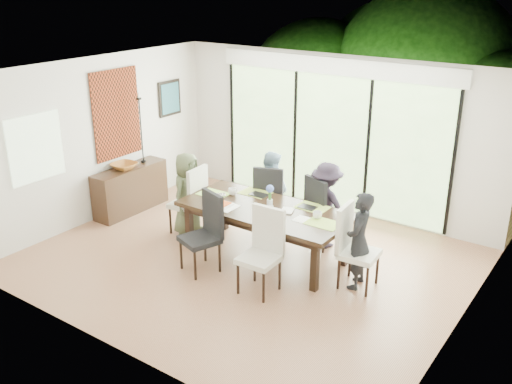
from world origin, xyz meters
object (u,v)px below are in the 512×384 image
Objects in this scene: sideboard at (131,189)px; cup_a at (232,191)px; vase at (270,204)px; cup_b at (270,209)px; person_right_end at (359,241)px; table_top at (265,210)px; laptop at (214,197)px; person_far_right at (326,205)px; chair_far_right at (327,211)px; cup_c at (317,215)px; person_left_end at (187,193)px; bowl at (124,166)px; chair_far_left at (271,197)px; chair_left_end at (187,199)px; person_far_left at (271,191)px; chair_right_end at (360,248)px; chair_near_right at (259,253)px; chair_near_left at (199,234)px.

cup_a is at bearing 1.41° from sideboard.
sideboard is at bearing -178.59° from cup_a.
cup_b is at bearing -56.31° from vase.
person_right_end reaches higher than cup_a.
table_top is 7.27× the size of laptop.
table_top is at bearing 61.93° from person_far_right.
chair_far_right reaches higher than cup_c.
person_left_end is at bearing -177.49° from cup_c.
bowl is at bearing 19.08° from person_far_right.
person_far_right reaches higher than laptop.
chair_far_left is 1.05m from laptop.
person_far_right is 3.53m from sideboard.
chair_left_end is at bearing -169.38° from cup_a.
person_far_left is at bearing 24.31° from chair_far_right.
chair_right_end is at bearing 0.05° from bowl.
chair_near_right is 1.60m from cup_a.
chair_near_right is at bearing 111.50° from chair_far_right.
chair_far_right is at bearing 43.72° from chair_right_end.
vase is at bearing -7.59° from cup_a.
chair_far_right is (0.55, 0.85, -0.18)m from table_top.
person_left_end reaches higher than chair_right_end.
laptop is at bearing 133.83° from chair_near_left.
chair_left_end is at bearing -177.51° from cup_c.
cup_a reaches higher than table_top.
cup_b is at bearing -101.85° from person_left_end.
person_left_end reaches higher than cup_b.
person_left_end is at bearing 176.49° from cup_b.
person_left_end is (-1.03, -0.85, 0.10)m from chair_far_left.
table_top is at bearing -12.09° from cup_a.
sideboard is at bearing 176.31° from cup_b.
person_left_end is at bearing 27.70° from person_far_right.
vase is (1.53, 0.05, 0.17)m from person_left_end.
chair_far_left is 2.68× the size of bowl.
chair_left_end is 0.85× the size of person_left_end.
chair_far_left is 0.85× the size of person_right_end.
chair_left_end is 0.85× the size of person_right_end.
chair_far_right is 1.26m from person_right_end.
sideboard is at bearing -98.42° from chair_left_end.
person_left_end is (0.02, 0.00, 0.10)m from chair_left_end.
chair_right_end is 0.85× the size of person_far_right.
person_far_left is 1.00× the size of person_far_right.
cup_c is at bearing -95.83° from person_left_end.
chair_far_left is 1.96m from chair_near_right.
person_far_left is 10.40× the size of cup_c.
chair_near_left is at bearing -76.65° from person_right_end.
cup_c is (-0.70, 0.10, 0.26)m from chair_right_end.
table_top is at bearing 79.50° from chair_near_left.
bowl is at bearing 135.65° from laptop.
chair_far_right is 1.71m from laptop.
chair_far_left is 0.79m from cup_a.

